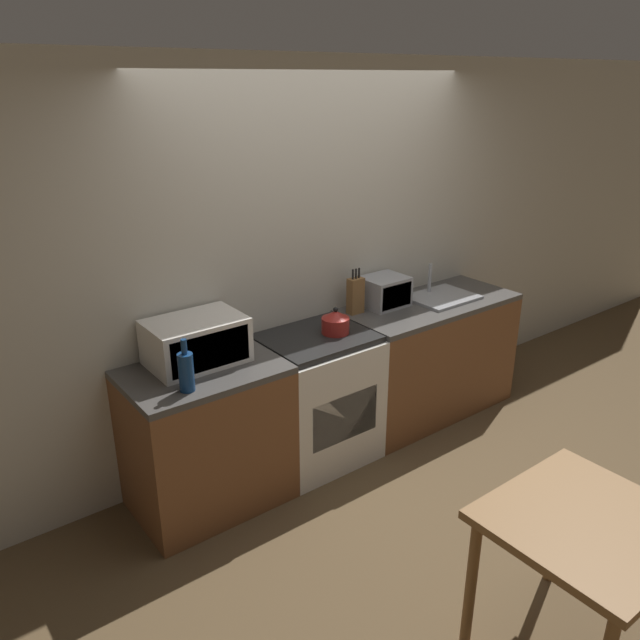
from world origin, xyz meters
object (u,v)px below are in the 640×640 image
Objects in this scene: toaster_oven at (384,292)px; dining_table at (586,540)px; stove_range at (317,398)px; microwave at (196,341)px; kettle at (335,322)px; bottle at (186,371)px.

toaster_oven is 2.29m from dining_table.
microwave reaches higher than stove_range.
toaster_oven is at bearing 69.58° from dining_table.
kettle is 0.23× the size of dining_table.
toaster_oven is at bearing 10.98° from bottle.
toaster_oven is at bearing 1.93° from microwave.
bottle reaches higher than stove_range.
bottle is 1.76m from toaster_oven.
microwave is at bearing 171.50° from kettle.
bottle reaches higher than kettle.
bottle is (-1.00, -0.18, 0.57)m from stove_range.
microwave is 1.86× the size of bottle.
microwave is at bearing 172.73° from stove_range.
bottle reaches higher than microwave.
bottle reaches higher than dining_table.
microwave is at bearing -178.07° from toaster_oven.
kettle reaches higher than stove_range.
microwave is at bearing 109.69° from dining_table.
stove_range is at bearing -7.27° from microwave.
dining_table is at bearing -62.09° from bottle.
microwave is at bearing 54.33° from bottle.
stove_range is 0.94m from toaster_oven.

